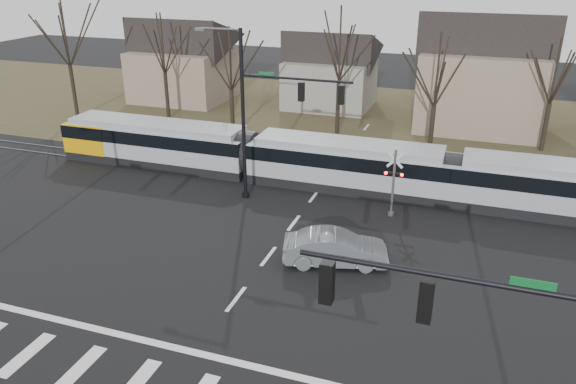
% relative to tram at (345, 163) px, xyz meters
% --- Properties ---
extents(ground, '(140.00, 140.00, 0.00)m').
position_rel_tram_xyz_m(ground, '(-1.41, -16.00, -1.70)').
color(ground, black).
extents(grass_verge, '(140.00, 28.00, 0.01)m').
position_rel_tram_xyz_m(grass_verge, '(-1.41, 16.00, -1.69)').
color(grass_verge, '#38331E').
rests_on(grass_verge, ground).
extents(stop_line, '(28.00, 0.35, 0.01)m').
position_rel_tram_xyz_m(stop_line, '(-1.41, -17.80, -1.69)').
color(stop_line, silver).
rests_on(stop_line, ground).
extents(lane_dashes, '(0.18, 30.00, 0.01)m').
position_rel_tram_xyz_m(lane_dashes, '(-1.41, -0.00, -1.69)').
color(lane_dashes, silver).
rests_on(lane_dashes, ground).
extents(rail_pair, '(90.00, 1.52, 0.06)m').
position_rel_tram_xyz_m(rail_pair, '(-1.41, -0.20, -1.67)').
color(rail_pair, '#59595E').
rests_on(rail_pair, ground).
extents(tram, '(41.05, 3.05, 3.11)m').
position_rel_tram_xyz_m(tram, '(0.00, 0.00, 0.00)').
color(tram, gray).
rests_on(tram, ground).
extents(sedan, '(4.35, 5.95, 1.66)m').
position_rel_tram_xyz_m(sedan, '(1.92, -9.59, -0.86)').
color(sedan, slate).
rests_on(sedan, ground).
extents(signal_pole_near_right, '(6.72, 0.44, 8.00)m').
position_rel_tram_xyz_m(signal_pole_near_right, '(8.70, -22.00, 3.47)').
color(signal_pole_near_right, black).
rests_on(signal_pole_near_right, ground).
extents(signal_pole_far, '(9.28, 0.44, 10.20)m').
position_rel_tram_xyz_m(signal_pole_far, '(-3.82, -3.50, 4.00)').
color(signal_pole_far, black).
rests_on(signal_pole_far, ground).
extents(rail_crossing_signal, '(1.08, 0.36, 4.00)m').
position_rel_tram_xyz_m(rail_crossing_signal, '(3.59, -3.21, 0.19)').
color(rail_crossing_signal, '#59595B').
rests_on(rail_crossing_signal, ground).
extents(tree_row, '(59.20, 7.20, 10.00)m').
position_rel_tram_xyz_m(tree_row, '(0.59, 10.00, 3.30)').
color(tree_row, black).
rests_on(tree_row, ground).
extents(house_a, '(9.72, 8.64, 8.60)m').
position_rel_tram_xyz_m(house_a, '(-21.41, 18.00, 2.77)').
color(house_a, '#7D6C5B').
rests_on(house_a, ground).
extents(house_b, '(8.64, 7.56, 7.65)m').
position_rel_tram_xyz_m(house_b, '(-6.41, 20.00, 2.27)').
color(house_b, gray).
rests_on(house_b, ground).
extents(house_c, '(10.80, 8.64, 10.10)m').
position_rel_tram_xyz_m(house_c, '(7.59, 17.00, 3.54)').
color(house_c, '#7D6C5B').
rests_on(house_c, ground).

